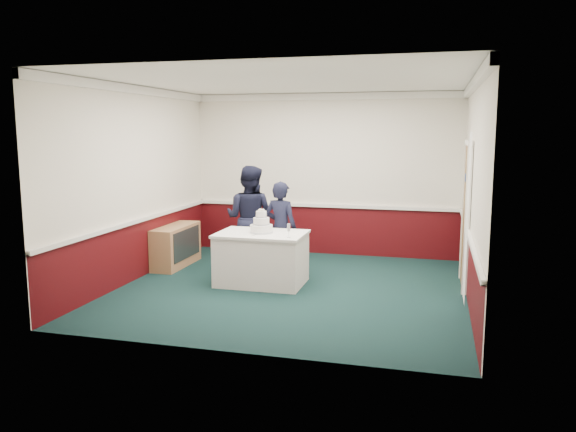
% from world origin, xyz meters
% --- Properties ---
extents(ground, '(5.00, 5.00, 0.00)m').
position_xyz_m(ground, '(0.00, 0.00, 0.00)').
color(ground, '#122C2B').
rests_on(ground, ground).
extents(room_shell, '(5.00, 5.00, 3.00)m').
position_xyz_m(room_shell, '(0.08, 0.61, 1.97)').
color(room_shell, silver).
rests_on(room_shell, ground).
extents(sideboard, '(0.41, 1.20, 0.70)m').
position_xyz_m(sideboard, '(-2.28, 0.87, 0.35)').
color(sideboard, '#A37D4F').
rests_on(sideboard, ground).
extents(cake_table, '(1.32, 0.92, 0.79)m').
position_xyz_m(cake_table, '(-0.51, 0.15, 0.40)').
color(cake_table, white).
rests_on(cake_table, ground).
extents(wedding_cake, '(0.35, 0.35, 0.36)m').
position_xyz_m(wedding_cake, '(-0.51, 0.15, 0.90)').
color(wedding_cake, white).
rests_on(wedding_cake, cake_table).
extents(cake_knife, '(0.06, 0.22, 0.00)m').
position_xyz_m(cake_knife, '(-0.54, -0.05, 0.79)').
color(cake_knife, silver).
rests_on(cake_knife, cake_table).
extents(champagne_flute, '(0.05, 0.05, 0.21)m').
position_xyz_m(champagne_flute, '(-0.01, -0.13, 0.93)').
color(champagne_flute, silver).
rests_on(champagne_flute, cake_table).
extents(person_man, '(0.91, 0.74, 1.75)m').
position_xyz_m(person_man, '(-0.97, 0.98, 0.87)').
color(person_man, black).
rests_on(person_man, ground).
extents(person_woman, '(0.62, 0.48, 1.52)m').
position_xyz_m(person_woman, '(-0.37, 0.75, 0.76)').
color(person_woman, black).
rests_on(person_woman, ground).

